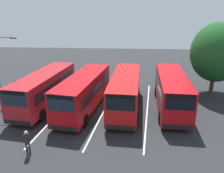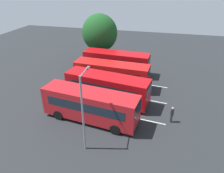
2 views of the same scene
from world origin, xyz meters
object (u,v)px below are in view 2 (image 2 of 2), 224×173
(bus_center_left, at_px, (107,88))
(bus_center_right, at_px, (112,74))
(pedestrian, at_px, (172,113))
(bus_far_right, at_px, (116,62))
(street_lamp, at_px, (83,108))
(bus_far_left, at_px, (91,105))
(depot_tree, at_px, (100,33))

(bus_center_left, relative_size, bus_center_right, 1.01)
(bus_center_left, bearing_deg, pedestrian, -8.61)
(bus_center_left, distance_m, bus_far_right, 8.33)
(bus_center_left, relative_size, street_lamp, 1.46)
(street_lamp, bearing_deg, bus_far_left, 9.54)
(depot_tree, bearing_deg, bus_center_right, -64.53)
(street_lamp, bearing_deg, bus_center_right, 0.22)
(bus_center_right, bearing_deg, bus_center_left, -79.59)
(bus_far_left, distance_m, depot_tree, 18.32)
(depot_tree, bearing_deg, street_lamp, -76.03)
(bus_far_left, relative_size, bus_center_left, 1.00)
(bus_far_right, distance_m, depot_tree, 7.34)
(bus_far_left, distance_m, bus_center_left, 4.04)
(bus_far_right, height_order, pedestrian, bus_far_right)
(bus_far_right, distance_m, street_lamp, 16.26)
(bus_center_left, bearing_deg, bus_center_right, 105.96)
(pedestrian, relative_size, street_lamp, 0.26)
(bus_center_right, relative_size, pedestrian, 5.57)
(bus_far_left, distance_m, street_lamp, 4.47)
(bus_far_left, relative_size, bus_far_right, 1.01)
(bus_far_left, relative_size, pedestrian, 5.63)
(bus_center_right, xyz_separation_m, street_lamp, (0.70, -11.67, 2.18))
(bus_center_right, height_order, depot_tree, depot_tree)
(bus_center_left, distance_m, depot_tree, 14.76)
(bus_far_right, bearing_deg, bus_center_right, -81.51)
(pedestrian, distance_m, depot_tree, 20.52)
(bus_center_right, relative_size, street_lamp, 1.44)
(bus_center_left, distance_m, pedestrian, 7.78)
(bus_far_right, xyz_separation_m, street_lamp, (1.10, -16.07, 2.18))
(bus_center_right, distance_m, pedestrian, 10.04)
(bus_center_left, relative_size, depot_tree, 1.27)
(bus_far_left, bearing_deg, bus_center_right, 96.18)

